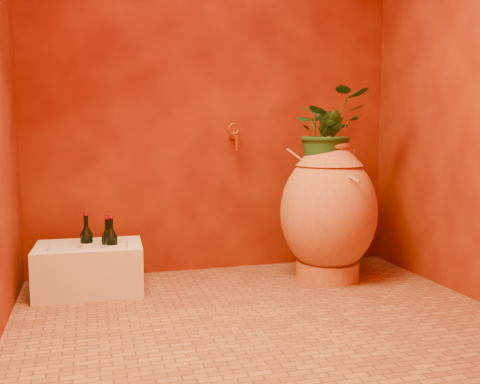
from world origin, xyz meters
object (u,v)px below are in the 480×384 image
object	(u,v)px
wine_bottle_b	(87,245)
wall_tap	(234,136)
wine_bottle_a	(112,247)
stone_basin	(89,269)
wine_bottle_c	(108,246)
amphora	(328,211)

from	to	relation	value
wine_bottle_b	wall_tap	size ratio (longest dim) A/B	1.77
wine_bottle_a	wine_bottle_b	bearing A→B (deg)	157.68
stone_basin	wine_bottle_c	bearing A→B (deg)	20.08
amphora	stone_basin	world-z (taller)	amphora
amphora	wine_bottle_c	distance (m)	1.39
wine_bottle_a	wine_bottle_c	size ratio (longest dim) A/B	1.04
amphora	wine_bottle_a	xyz separation A→B (m)	(-1.35, 0.12, -0.17)
wine_bottle_b	wall_tap	bearing A→B (deg)	10.95
stone_basin	wine_bottle_b	xyz separation A→B (m)	(-0.01, 0.06, 0.13)
wine_bottle_c	wall_tap	distance (m)	1.09
wall_tap	wine_bottle_a	bearing A→B (deg)	-163.40
amphora	wine_bottle_c	size ratio (longest dim) A/B	3.04
stone_basin	wine_bottle_c	xyz separation A→B (m)	(0.11, 0.04, 0.12)
amphora	wine_bottle_a	bearing A→B (deg)	174.96
stone_basin	wall_tap	size ratio (longest dim) A/B	3.47
amphora	wine_bottle_c	bearing A→B (deg)	173.26
wine_bottle_c	wine_bottle_b	bearing A→B (deg)	172.57
stone_basin	wall_tap	bearing A→B (deg)	14.25
amphora	wine_bottle_c	world-z (taller)	amphora
amphora	wall_tap	distance (m)	0.80
stone_basin	wine_bottle_a	xyz separation A→B (m)	(0.13, -0.00, 0.13)
wine_bottle_b	stone_basin	bearing A→B (deg)	-79.51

